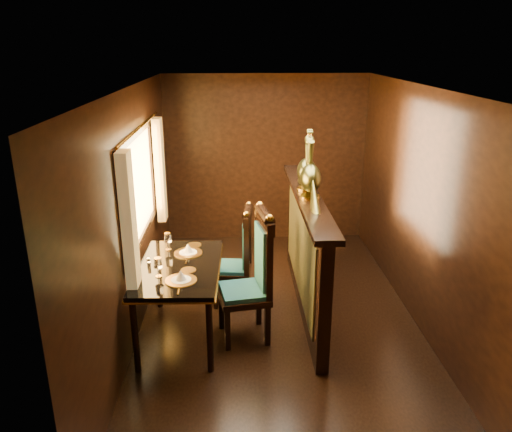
# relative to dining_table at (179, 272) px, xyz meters

# --- Properties ---
(ground) EXTENTS (5.00, 5.00, 0.00)m
(ground) POSITION_rel_dining_table_xyz_m (1.03, 0.27, -0.73)
(ground) COLOR black
(ground) RESTS_ON ground
(room_shell) EXTENTS (3.04, 5.04, 2.52)m
(room_shell) POSITION_rel_dining_table_xyz_m (0.95, 0.29, 0.86)
(room_shell) COLOR black
(room_shell) RESTS_ON ground
(partition) EXTENTS (0.26, 2.70, 1.36)m
(partition) POSITION_rel_dining_table_xyz_m (1.35, 0.57, -0.01)
(partition) COLOR black
(partition) RESTS_ON ground
(dining_table) EXTENTS (0.86, 1.38, 1.00)m
(dining_table) POSITION_rel_dining_table_xyz_m (0.00, 0.00, 0.00)
(dining_table) COLOR black
(dining_table) RESTS_ON ground
(chair_left) EXTENTS (0.58, 0.61, 1.40)m
(chair_left) POSITION_rel_dining_table_xyz_m (0.77, -0.02, 0.00)
(chair_left) COLOR black
(chair_left) RESTS_ON ground
(chair_right) EXTENTS (0.47, 0.49, 1.20)m
(chair_right) POSITION_rel_dining_table_xyz_m (0.64, 0.68, -0.10)
(chair_right) COLOR black
(chair_right) RESTS_ON ground
(peacock_left) EXTENTS (0.22, 0.59, 0.70)m
(peacock_left) POSITION_rel_dining_table_xyz_m (1.36, 0.41, 0.98)
(peacock_left) COLOR #16442C
(peacock_left) RESTS_ON partition
(peacock_right) EXTENTS (0.22, 0.58, 0.69)m
(peacock_right) POSITION_rel_dining_table_xyz_m (1.36, 0.71, 0.98)
(peacock_right) COLOR #16442C
(peacock_right) RESTS_ON partition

